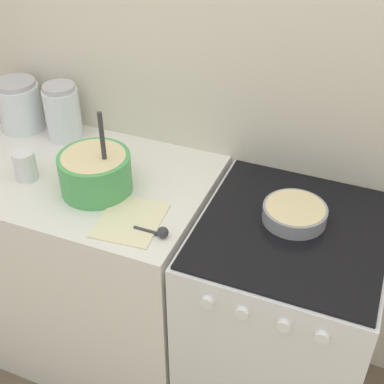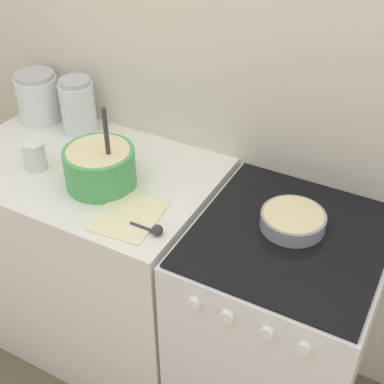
# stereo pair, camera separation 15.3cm
# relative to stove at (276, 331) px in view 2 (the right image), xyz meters

# --- Properties ---
(wall_back) EXTENTS (4.97, 0.05, 2.40)m
(wall_back) POSITION_rel_stove_xyz_m (-0.32, 0.35, 0.74)
(wall_back) COLOR beige
(wall_back) RESTS_ON ground_plane
(countertop_cabinet) EXTENTS (0.99, 0.64, 0.93)m
(countertop_cabinet) POSITION_rel_stove_xyz_m (-0.81, 0.00, 0.00)
(countertop_cabinet) COLOR silver
(countertop_cabinet) RESTS_ON ground_plane
(stove) EXTENTS (0.61, 0.66, 0.93)m
(stove) POSITION_rel_stove_xyz_m (0.00, 0.00, 0.00)
(stove) COLOR silver
(stove) RESTS_ON ground_plane
(mixing_bowl) EXTENTS (0.25, 0.25, 0.31)m
(mixing_bowl) POSITION_rel_stove_xyz_m (-0.68, -0.05, 0.54)
(mixing_bowl) COLOR #4CA559
(mixing_bowl) RESTS_ON countertop_cabinet
(baking_pan) EXTENTS (0.21, 0.21, 0.05)m
(baking_pan) POSITION_rel_stove_xyz_m (-0.01, 0.04, 0.49)
(baking_pan) COLOR gray
(baking_pan) RESTS_ON stove
(storage_jar_left) EXTENTS (0.18, 0.18, 0.21)m
(storage_jar_left) POSITION_rel_stove_xyz_m (-1.19, 0.21, 0.55)
(storage_jar_left) COLOR silver
(storage_jar_left) RESTS_ON countertop_cabinet
(storage_jar_middle) EXTENTS (0.14, 0.14, 0.23)m
(storage_jar_middle) POSITION_rel_stove_xyz_m (-0.98, 0.21, 0.56)
(storage_jar_middle) COLOR silver
(storage_jar_middle) RESTS_ON countertop_cabinet
(tin_can) EXTENTS (0.08, 0.08, 0.11)m
(tin_can) POSITION_rel_stove_xyz_m (-0.95, -0.09, 0.52)
(tin_can) COLOR silver
(tin_can) RESTS_ON countertop_cabinet
(recipe_page) EXTENTS (0.22, 0.25, 0.01)m
(recipe_page) POSITION_rel_stove_xyz_m (-0.50, -0.17, 0.47)
(recipe_page) COLOR beige
(recipe_page) RESTS_ON countertop_cabinet
(measuring_spoon) EXTENTS (0.12, 0.04, 0.04)m
(measuring_spoon) POSITION_rel_stove_xyz_m (-0.38, -0.20, 0.48)
(measuring_spoon) COLOR #333338
(measuring_spoon) RESTS_ON countertop_cabinet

